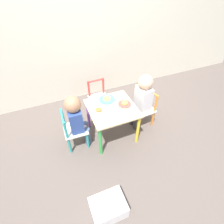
% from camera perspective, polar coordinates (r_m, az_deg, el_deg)
% --- Properties ---
extents(ground_plane, '(6.00, 6.00, 0.00)m').
position_cam_1_polar(ground_plane, '(2.32, 0.00, -6.97)').
color(ground_plane, '#5B514C').
extents(house_wall, '(6.00, 0.06, 2.60)m').
position_cam_1_polar(house_wall, '(2.50, -10.12, 31.27)').
color(house_wall, beige).
rests_on(house_wall, ground_plane).
extents(kids_table, '(0.54, 0.54, 0.45)m').
position_cam_1_polar(kids_table, '(2.05, 0.00, -0.11)').
color(kids_table, beige).
rests_on(kids_table, ground_plane).
extents(chair_orange, '(0.28, 0.28, 0.50)m').
position_cam_1_polar(chair_orange, '(2.33, 10.48, 1.00)').
color(chair_orange, silver).
rests_on(chair_orange, ground_plane).
extents(chair_teal, '(0.27, 0.27, 0.50)m').
position_cam_1_polar(chair_teal, '(2.07, -12.43, -5.80)').
color(chair_teal, silver).
rests_on(chair_teal, ground_plane).
extents(chair_red, '(0.26, 0.26, 0.50)m').
position_cam_1_polar(chair_red, '(2.47, -4.37, 4.44)').
color(chair_red, silver).
rests_on(chair_red, ground_plane).
extents(child_right, '(0.23, 0.21, 0.75)m').
position_cam_1_polar(child_right, '(2.17, 9.90, 4.81)').
color(child_right, '#38383D').
rests_on(child_right, ground_plane).
extents(child_left, '(0.23, 0.21, 0.71)m').
position_cam_1_polar(child_left, '(1.94, -11.53, -1.62)').
color(child_left, '#4C608E').
rests_on(child_left, ground_plane).
extents(plate_right, '(0.15, 0.15, 0.03)m').
position_cam_1_polar(plate_right, '(2.05, 4.14, 2.71)').
color(plate_right, '#E54C47').
rests_on(plate_right, kids_table).
extents(plate_left, '(0.16, 0.16, 0.03)m').
position_cam_1_polar(plate_left, '(1.95, -4.33, 0.45)').
color(plate_left, white).
rests_on(plate_left, kids_table).
extents(plate_back, '(0.20, 0.20, 0.03)m').
position_cam_1_polar(plate_back, '(2.11, -1.65, 4.22)').
color(plate_back, '#4C9EE0').
rests_on(plate_back, kids_table).
extents(storage_bin, '(0.30, 0.23, 0.17)m').
position_cam_1_polar(storage_bin, '(1.76, -1.22, -28.70)').
color(storage_bin, silver).
rests_on(storage_bin, ground_plane).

